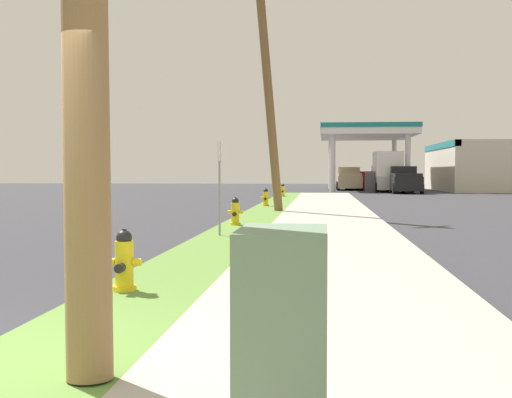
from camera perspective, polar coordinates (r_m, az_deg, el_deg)
The scene contains 14 objects.
grass_verge at distance 5.09m, azimuth -19.26°, elevation -14.74°, with size 1.40×80.00×0.12m, color #5B8438.
sidewalk_slab at distance 4.65m, azimuth 8.53°, elevation -16.29°, with size 3.20×80.00×0.12m, color #A8A093.
fire_hydrant_nearest at distance 7.95m, azimuth -11.57°, elevation -5.63°, with size 0.42×0.38×0.74m.
fire_hydrant_second at distance 17.42m, azimuth -1.84°, elevation -1.23°, with size 0.42×0.38×0.74m.
fire_hydrant_third at distance 27.09m, azimuth 0.86°, elevation 0.07°, with size 0.42×0.37×0.74m.
fire_hydrant_fourth at distance 37.57m, azimuth 2.38°, elevation 0.72°, with size 0.42×0.38×0.74m.
utility_pole_midground at distance 23.71m, azimuth 1.04°, elevation 10.04°, with size 1.55×1.30×8.99m.
utility_cabinet at distance 3.57m, azimuth 2.35°, elevation -12.36°, with size 0.53×0.76×1.13m.
street_sign_post at distance 14.50m, azimuth -3.24°, elevation 2.74°, with size 0.05×0.36×2.12m.
gas_station_canopy at distance 56.43m, azimuth 17.31°, elevation 3.23°, with size 16.26×13.78×5.33m.
car_red_by_near_pump at distance 58.84m, azimuth 8.86°, elevation 1.57°, with size 2.12×4.58×1.57m.
truck_black_at_forecourt at distance 48.61m, azimuth 12.92°, elevation 1.60°, with size 2.15×5.41×1.97m.
truck_silver_on_apron at distance 51.81m, azimuth 11.46°, elevation 2.29°, with size 2.19×6.42×3.11m.
truck_tan_at_far_bay at distance 55.78m, azimuth 8.21°, elevation 1.73°, with size 2.13×5.41×1.97m.
Camera 1 is at (2.78, -4.40, 1.55)m, focal length 45.30 mm.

